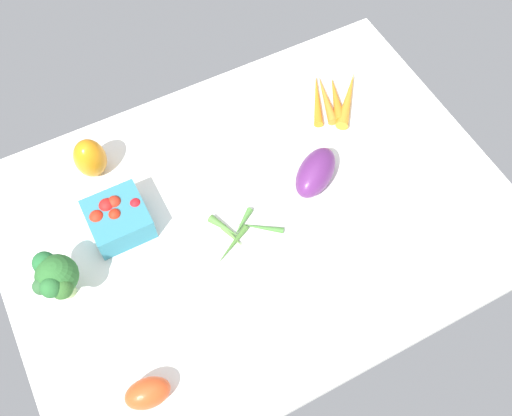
% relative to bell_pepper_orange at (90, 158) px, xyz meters
% --- Properties ---
extents(tablecloth, '(1.04, 0.76, 0.02)m').
position_rel_bell_pepper_orange_xyz_m(tablecloth, '(0.26, -0.25, -0.06)').
color(tablecloth, white).
rests_on(tablecloth, ground).
extents(bell_pepper_orange, '(0.09, 0.09, 0.10)m').
position_rel_bell_pepper_orange_xyz_m(bell_pepper_orange, '(0.00, 0.00, 0.00)').
color(bell_pepper_orange, orange).
rests_on(bell_pepper_orange, tablecloth).
extents(eggplant, '(0.15, 0.13, 0.07)m').
position_rel_bell_pepper_orange_xyz_m(eggplant, '(0.41, -0.24, -0.01)').
color(eggplant, '#60266A').
rests_on(eggplant, tablecloth).
extents(roma_tomato, '(0.09, 0.06, 0.05)m').
position_rel_bell_pepper_orange_xyz_m(roma_tomato, '(-0.08, -0.50, -0.02)').
color(roma_tomato, '#E14D21').
rests_on(roma_tomato, tablecloth).
extents(okra_pile, '(0.16, 0.11, 0.02)m').
position_rel_bell_pepper_orange_xyz_m(okra_pile, '(0.20, -0.28, -0.04)').
color(okra_pile, '#4E8137').
rests_on(okra_pile, tablecloth).
extents(berry_basket, '(0.12, 0.12, 0.07)m').
position_rel_bell_pepper_orange_xyz_m(berry_basket, '(0.00, -0.15, -0.02)').
color(berry_basket, teal).
rests_on(berry_basket, tablecloth).
extents(carrot_bunch, '(0.17, 0.18, 0.03)m').
position_rel_bell_pepper_orange_xyz_m(carrot_bunch, '(0.56, -0.07, -0.04)').
color(carrot_bunch, orange).
rests_on(carrot_bunch, tablecloth).
extents(broccoli_head, '(0.09, 0.10, 0.12)m').
position_rel_bell_pepper_orange_xyz_m(broccoli_head, '(-0.14, -0.24, 0.03)').
color(broccoli_head, '#9FBF78').
rests_on(broccoli_head, tablecloth).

